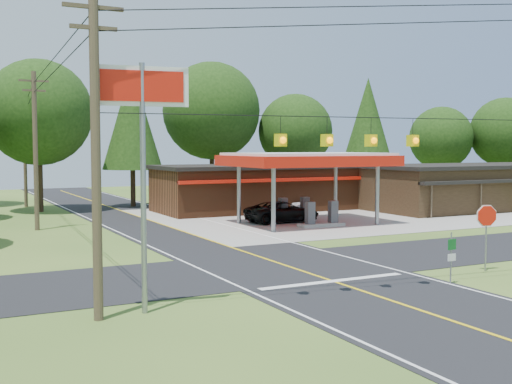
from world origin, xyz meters
name	(u,v)px	position (x,y,z in m)	size (l,w,h in m)	color
ground	(287,267)	(0.00, 0.00, 0.00)	(120.00, 120.00, 0.00)	#3D6122
main_highway	(287,266)	(0.00, 0.00, 0.01)	(8.00, 120.00, 0.02)	black
cross_road	(287,266)	(0.00, 0.00, 0.01)	(70.00, 7.00, 0.02)	black
lane_center_yellow	(287,266)	(0.00, 0.00, 0.03)	(0.15, 110.00, 0.00)	yellow
gas_canopy	(308,162)	(9.00, 13.00, 4.27)	(10.60, 7.40, 4.88)	gray
convenience_store	(255,187)	(10.00, 22.98, 1.92)	(16.40, 7.55, 3.80)	#582F19
strip_building	(478,186)	(28.00, 15.98, 1.91)	(20.40, 8.75, 3.80)	#302113
utility_pole_near_left	(96,149)	(-9.50, -5.00, 5.20)	(1.80, 0.30, 10.00)	#473828
utility_pole_far_left	(35,148)	(-8.00, 18.00, 5.20)	(1.80, 0.30, 10.00)	#473828
utility_pole_north	(25,153)	(-6.50, 35.00, 4.75)	(0.30, 0.30, 9.50)	#473828
overhead_beacons	(349,120)	(-1.00, -6.00, 6.21)	(17.04, 2.04, 1.03)	black
treeline_backdrop	(143,118)	(0.82, 24.01, 7.49)	(70.27, 51.59, 13.30)	#332316
suv_car	(282,212)	(7.89, 14.50, 0.74)	(5.30, 5.30, 1.47)	black
sedan_car	(287,202)	(12.00, 21.00, 0.74)	(4.34, 4.34, 1.48)	white
big_stop_sign	(143,125)	(-8.00, -4.86, 5.97)	(2.91, 0.52, 7.88)	gray
octagonal_stop_sign	(487,221)	(7.00, -4.73, 2.16)	(0.95, 0.31, 2.86)	gray
route_sign_post	(451,254)	(3.80, -6.02, 1.19)	(0.41, 0.10, 2.01)	gray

